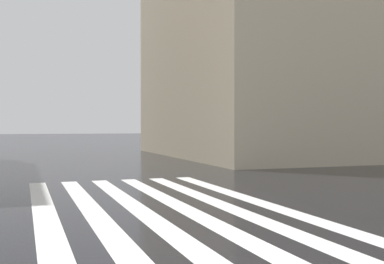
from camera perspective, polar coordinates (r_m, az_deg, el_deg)
zebra_crossing at (r=10.42m, az=-2.97°, el=-9.59°), size 13.00×5.50×0.01m
haussmann_block_corner at (r=34.83m, az=17.97°, el=14.84°), size 16.96×24.28×21.20m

